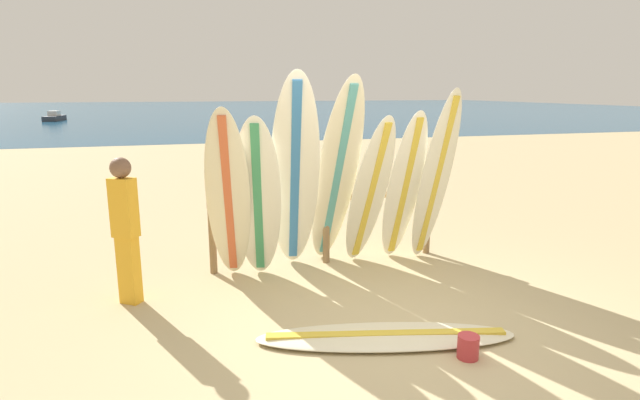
% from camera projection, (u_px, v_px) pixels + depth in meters
% --- Properties ---
extents(ground_plane, '(120.00, 120.00, 0.00)m').
position_uv_depth(ground_plane, '(409.00, 339.00, 4.60)').
color(ground_plane, tan).
extents(ocean_water, '(120.00, 80.00, 0.01)m').
position_uv_depth(ocean_water, '(193.00, 109.00, 59.12)').
color(ocean_water, navy).
rests_on(ocean_water, ground).
extents(surfboard_rack, '(3.02, 0.09, 1.02)m').
position_uv_depth(surfboard_rack, '(326.00, 213.00, 6.51)').
color(surfboard_rack, olive).
rests_on(surfboard_rack, ground).
extents(surfboard_leaning_far_left, '(0.64, 0.93, 2.08)m').
position_uv_depth(surfboard_leaning_far_left, '(228.00, 198.00, 5.67)').
color(surfboard_leaning_far_left, beige).
rests_on(surfboard_leaning_far_left, ground).
extents(surfboard_leaning_left, '(0.66, 0.77, 1.98)m').
position_uv_depth(surfboard_leaning_left, '(258.00, 200.00, 5.79)').
color(surfboard_leaning_left, silver).
rests_on(surfboard_leaning_left, ground).
extents(surfboard_leaning_center_left, '(0.76, 1.29, 2.45)m').
position_uv_depth(surfboard_leaning_center_left, '(295.00, 178.00, 5.87)').
color(surfboard_leaning_center_left, white).
rests_on(surfboard_leaning_center_left, ground).
extents(surfboard_leaning_center, '(0.56, 1.24, 2.42)m').
position_uv_depth(surfboard_leaning_center, '(336.00, 176.00, 6.08)').
color(surfboard_leaning_center, beige).
rests_on(surfboard_leaning_center, ground).
extents(surfboard_leaning_center_right, '(0.65, 0.90, 1.96)m').
position_uv_depth(surfboard_leaning_center_right, '(370.00, 193.00, 6.25)').
color(surfboard_leaning_center_right, silver).
rests_on(surfboard_leaning_center_right, ground).
extents(surfboard_leaning_right, '(0.53, 0.77, 2.01)m').
position_uv_depth(surfboard_leaning_right, '(404.00, 188.00, 6.41)').
color(surfboard_leaning_right, white).
rests_on(surfboard_leaning_right, ground).
extents(surfboard_leaning_far_right, '(0.59, 0.77, 2.27)m').
position_uv_depth(surfboard_leaning_far_right, '(436.00, 178.00, 6.40)').
color(surfboard_leaning_far_right, silver).
rests_on(surfboard_leaning_far_right, ground).
extents(surfboard_lying_on_sand, '(2.44, 1.08, 0.08)m').
position_uv_depth(surfboard_lying_on_sand, '(386.00, 337.00, 4.57)').
color(surfboard_lying_on_sand, beige).
rests_on(surfboard_lying_on_sand, ground).
extents(beachgoer_standing, '(0.30, 0.28, 1.57)m').
position_uv_depth(beachgoer_standing, '(125.00, 225.00, 5.21)').
color(beachgoer_standing, gold).
rests_on(beachgoer_standing, ground).
extents(small_boat_offshore, '(1.14, 2.81, 0.71)m').
position_uv_depth(small_boat_offshore, '(54.00, 117.00, 37.08)').
color(small_boat_offshore, '#333842').
rests_on(small_boat_offshore, ocean_water).
extents(sand_bucket, '(0.18, 0.18, 0.20)m').
position_uv_depth(sand_bucket, '(468.00, 347.00, 4.26)').
color(sand_bucket, '#B73338').
rests_on(sand_bucket, ground).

